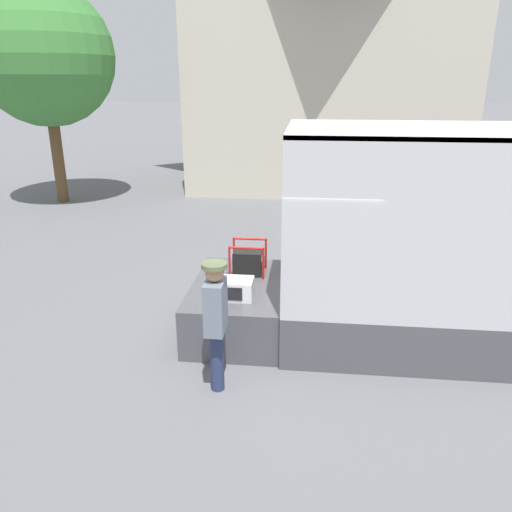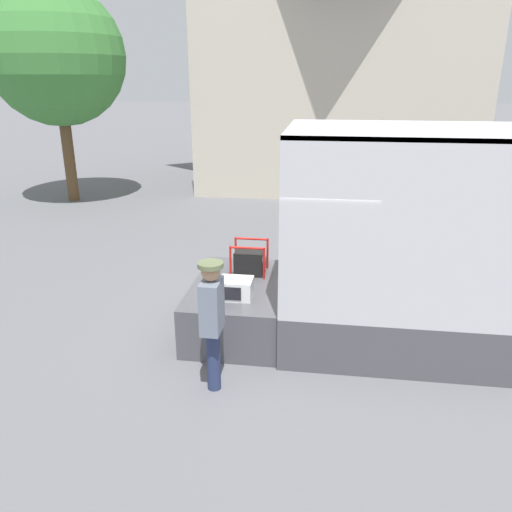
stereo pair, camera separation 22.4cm
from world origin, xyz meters
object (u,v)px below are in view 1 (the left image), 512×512
Objects in this scene: portable_generator at (249,262)px; worker_person at (216,314)px; microwave at (237,289)px; street_tree at (44,56)px.

worker_person reaches higher than portable_generator.
microwave is 0.07× the size of street_tree.
portable_generator reaches higher than microwave.
street_tree is (-7.15, 8.76, 3.59)m from microwave.
microwave is at bearing -50.78° from street_tree.
microwave is 1.22m from worker_person.
portable_generator is 2.24m from worker_person.
street_tree is (-7.06, 9.97, 3.41)m from worker_person.
portable_generator is at bearing 86.03° from worker_person.
portable_generator is 0.33× the size of worker_person.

